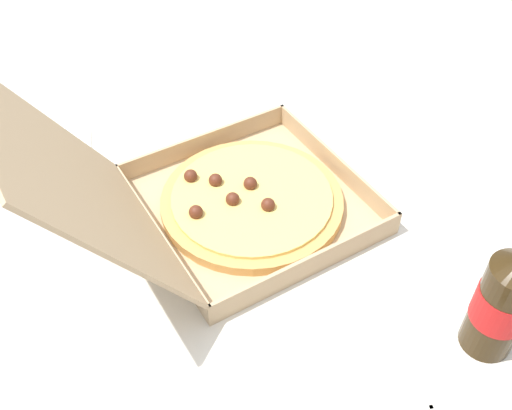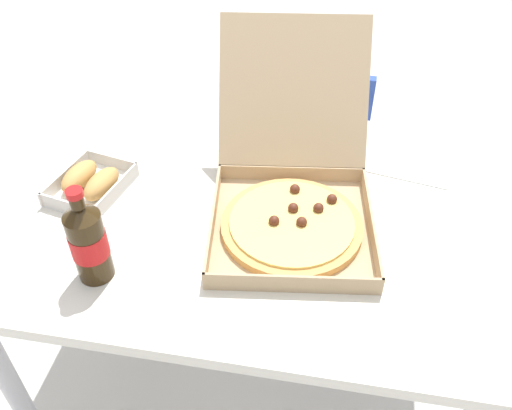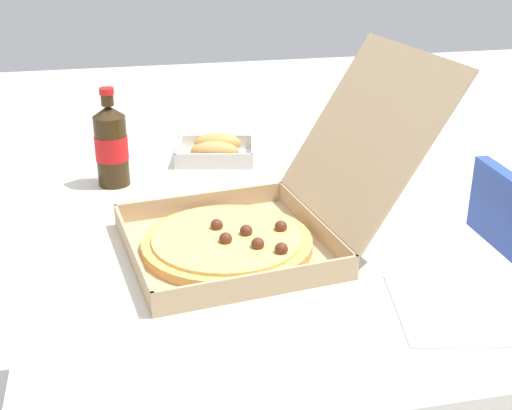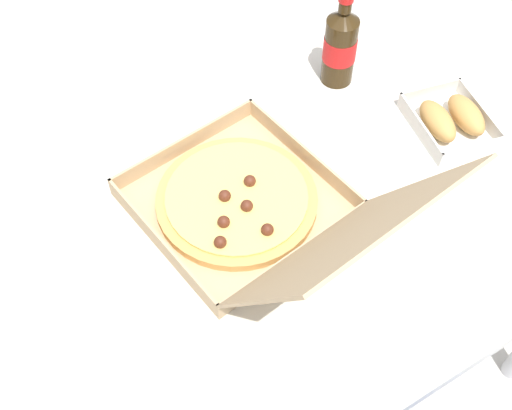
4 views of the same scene
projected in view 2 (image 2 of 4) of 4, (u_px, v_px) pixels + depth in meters
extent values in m
plane|color=beige|center=(249.00, 378.00, 1.78)|extent=(10.00, 10.00, 0.00)
cube|color=silver|center=(246.00, 210.00, 1.29)|extent=(1.19, 0.84, 0.03)
cylinder|color=#B7B7BC|center=(15.00, 392.00, 1.35)|extent=(0.05, 0.05, 0.72)
cylinder|color=#B7B7BC|center=(117.00, 207.00, 1.87)|extent=(0.05, 0.05, 0.72)
cylinder|color=#B7B7BC|center=(429.00, 244.00, 1.73)|extent=(0.05, 0.05, 0.72)
cube|color=#2D4CAD|center=(313.00, 148.00, 2.01)|extent=(0.41, 0.41, 0.04)
cube|color=#2D4CAD|center=(311.00, 127.00, 1.74)|extent=(0.36, 0.04, 0.38)
cylinder|color=#B2B2B7|center=(355.00, 171.00, 2.26)|extent=(0.03, 0.03, 0.43)
cylinder|color=#B2B2B7|center=(274.00, 162.00, 2.31)|extent=(0.03, 0.03, 0.43)
cylinder|color=#B2B2B7|center=(350.00, 227.00, 2.01)|extent=(0.03, 0.03, 0.43)
cylinder|color=#B2B2B7|center=(259.00, 215.00, 2.06)|extent=(0.03, 0.03, 0.43)
cube|color=tan|center=(291.00, 230.00, 1.21)|extent=(0.40, 0.40, 0.01)
cube|color=tan|center=(293.00, 283.00, 1.07)|extent=(0.35, 0.05, 0.04)
cube|color=tan|center=(213.00, 220.00, 1.20)|extent=(0.05, 0.35, 0.04)
cube|color=tan|center=(371.00, 224.00, 1.19)|extent=(0.05, 0.35, 0.04)
cube|color=tan|center=(291.00, 173.00, 1.33)|extent=(0.35, 0.05, 0.04)
cube|color=tan|center=(294.00, 91.00, 1.29)|extent=(0.38, 0.24, 0.30)
cylinder|color=tan|center=(292.00, 226.00, 1.21)|extent=(0.32, 0.32, 0.02)
cylinder|color=#EAC666|center=(292.00, 222.00, 1.20)|extent=(0.28, 0.28, 0.01)
sphere|color=#562819|center=(332.00, 199.00, 1.24)|extent=(0.02, 0.02, 0.02)
sphere|color=#562819|center=(274.00, 221.00, 1.19)|extent=(0.02, 0.02, 0.02)
sphere|color=#562819|center=(302.00, 222.00, 1.18)|extent=(0.02, 0.02, 0.02)
sphere|color=#562819|center=(318.00, 208.00, 1.22)|extent=(0.02, 0.02, 0.02)
sphere|color=#562819|center=(293.00, 208.00, 1.22)|extent=(0.02, 0.02, 0.02)
sphere|color=#562819|center=(295.00, 189.00, 1.27)|extent=(0.02, 0.02, 0.02)
cube|color=white|center=(92.00, 190.00, 1.32)|extent=(0.19, 0.22, 0.00)
cube|color=silver|center=(67.00, 207.00, 1.24)|extent=(0.15, 0.04, 0.03)
cube|color=silver|center=(112.00, 162.00, 1.37)|extent=(0.15, 0.04, 0.03)
cube|color=silver|center=(66.00, 176.00, 1.33)|extent=(0.05, 0.19, 0.03)
cube|color=silver|center=(116.00, 190.00, 1.29)|extent=(0.05, 0.19, 0.03)
ellipsoid|color=tan|center=(79.00, 177.00, 1.31)|extent=(0.08, 0.13, 0.05)
ellipsoid|color=tan|center=(102.00, 184.00, 1.29)|extent=(0.08, 0.13, 0.05)
cylinder|color=#33230F|center=(90.00, 246.00, 1.07)|extent=(0.07, 0.07, 0.16)
cone|color=#33230F|center=(80.00, 212.00, 1.01)|extent=(0.07, 0.07, 0.02)
cylinder|color=#33230F|center=(77.00, 201.00, 0.99)|extent=(0.03, 0.03, 0.02)
cylinder|color=red|center=(74.00, 193.00, 0.98)|extent=(0.03, 0.03, 0.01)
cylinder|color=red|center=(89.00, 244.00, 1.06)|extent=(0.07, 0.07, 0.06)
cube|color=white|center=(409.00, 163.00, 1.40)|extent=(0.24, 0.19, 0.00)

